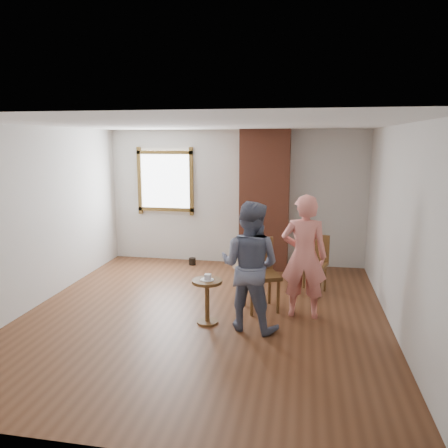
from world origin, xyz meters
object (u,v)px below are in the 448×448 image
(dining_chair_left, at_px, (260,270))
(side_table, at_px, (207,294))
(person_pink, at_px, (304,256))
(dining_chair_right, at_px, (314,261))
(stoneware_crock, at_px, (243,254))
(man, at_px, (250,266))

(dining_chair_left, height_order, side_table, dining_chair_left)
(side_table, bearing_deg, person_pink, 21.17)
(dining_chair_left, relative_size, dining_chair_right, 1.11)
(dining_chair_left, distance_m, dining_chair_right, 1.14)
(dining_chair_left, xyz_separation_m, side_table, (-0.62, -0.69, -0.17))
(dining_chair_right, xyz_separation_m, side_table, (-1.40, -1.52, -0.11))
(stoneware_crock, relative_size, man, 0.31)
(side_table, bearing_deg, man, -3.27)
(person_pink, bearing_deg, side_table, 22.20)
(dining_chair_right, xyz_separation_m, person_pink, (-0.16, -1.04, 0.34))
(dining_chair_left, bearing_deg, side_table, -155.08)
(stoneware_crock, distance_m, dining_chair_left, 2.05)
(stoneware_crock, height_order, man, man)
(stoneware_crock, xyz_separation_m, dining_chair_left, (0.52, -1.96, 0.31))
(person_pink, bearing_deg, dining_chair_right, -97.62)
(side_table, xyz_separation_m, man, (0.56, -0.03, 0.43))
(side_table, bearing_deg, stoneware_crock, 87.76)
(stoneware_crock, xyz_separation_m, dining_chair_right, (1.30, -1.13, 0.26))
(side_table, relative_size, person_pink, 0.35)
(man, bearing_deg, stoneware_crock, -65.07)
(stoneware_crock, height_order, side_table, side_table)
(side_table, relative_size, man, 0.36)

